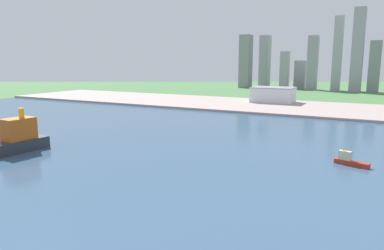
# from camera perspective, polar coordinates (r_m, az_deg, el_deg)

# --- Properties ---
(ground_plane) EXTENTS (2400.00, 2400.00, 0.00)m
(ground_plane) POSITION_cam_1_polar(r_m,az_deg,el_deg) (263.72, 7.68, -2.10)
(ground_plane) COLOR #497844
(water_bay) EXTENTS (840.00, 360.00, 0.15)m
(water_bay) POSITION_cam_1_polar(r_m,az_deg,el_deg) (209.95, 1.96, -5.16)
(water_bay) COLOR #385675
(water_bay) RESTS_ON ground
(industrial_pier) EXTENTS (840.00, 140.00, 2.50)m
(industrial_pier) POSITION_cam_1_polar(r_m,az_deg,el_deg) (444.46, 16.25, 2.71)
(industrial_pier) COLOR #AC9891
(industrial_pier) RESTS_ON ground
(tugboat_small) EXTENTS (18.36, 8.62, 9.42)m
(tugboat_small) POSITION_cam_1_polar(r_m,az_deg,el_deg) (211.10, 23.89, -5.19)
(tugboat_small) COLOR #B22D1E
(tugboat_small) RESTS_ON water_bay
(container_barge) EXTENTS (17.56, 51.81, 26.86)m
(container_barge) POSITION_cam_1_polar(r_m,az_deg,el_deg) (243.74, -27.05, -2.29)
(container_barge) COLOR #2D3338
(container_barge) RESTS_ON water_bay
(warehouse_main) EXTENTS (54.25, 38.76, 19.95)m
(warehouse_main) POSITION_cam_1_polar(r_m,az_deg,el_deg) (483.89, 12.85, 4.78)
(warehouse_main) COLOR silver
(warehouse_main) RESTS_ON industrial_pier
(distant_skyline) EXTENTS (305.86, 76.07, 152.45)m
(distant_skyline) POSITION_cam_1_polar(r_m,az_deg,el_deg) (757.25, 19.48, 9.87)
(distant_skyline) COLOR gray
(distant_skyline) RESTS_ON ground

